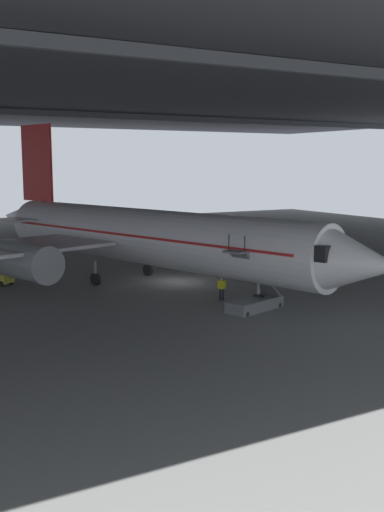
# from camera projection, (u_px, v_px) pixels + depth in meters

# --- Properties ---
(ground_plane) EXTENTS (110.00, 110.00, 0.00)m
(ground_plane) POSITION_uv_depth(u_px,v_px,m) (175.00, 282.00, 46.34)
(ground_plane) COLOR slate
(hangar_structure) EXTENTS (121.00, 99.00, 16.27)m
(hangar_structure) POSITION_uv_depth(u_px,v_px,m) (105.00, 90.00, 55.81)
(hangar_structure) COLOR #4C4F54
(hangar_structure) RESTS_ON ground_plane
(airplane_main) EXTENTS (38.70, 39.13, 12.36)m
(airplane_main) POSITION_uv_depth(u_px,v_px,m) (142.00, 237.00, 44.95)
(airplane_main) COLOR white
(airplane_main) RESTS_ON ground_plane
(boarding_stairs) EXTENTS (4.60, 2.64, 4.84)m
(boarding_stairs) POSITION_uv_depth(u_px,v_px,m) (254.00, 298.00, 37.39)
(boarding_stairs) COLOR slate
(boarding_stairs) RESTS_ON ground_plane
(crew_worker_by_stairs) EXTENTS (0.46, 0.39, 1.55)m
(crew_worker_by_stairs) POSITION_uv_depth(u_px,v_px,m) (222.00, 287.00, 40.05)
(crew_worker_by_stairs) COLOR #232838
(crew_worker_by_stairs) RESTS_ON ground_plane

